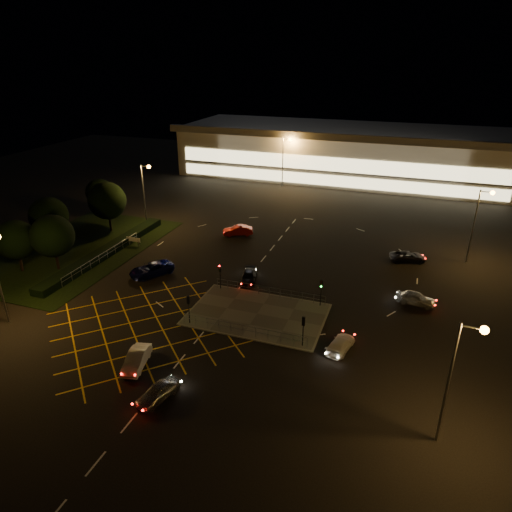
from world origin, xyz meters
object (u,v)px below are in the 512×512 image
(signal_ne, at_px, (321,287))
(car_east_grey, at_px, (408,257))
(car_left_blue, at_px, (152,269))
(car_far_dkgrey, at_px, (249,277))
(signal_nw, at_px, (220,271))
(car_circ_red, at_px, (238,230))
(signal_se, at_px, (303,325))
(car_near_silver, at_px, (158,392))
(signal_sw, at_px, (189,304))
(car_approach_white, at_px, (341,344))
(car_right_silver, at_px, (416,298))
(car_queue_white, at_px, (137,359))

(signal_ne, bearing_deg, car_east_grey, 61.44)
(car_left_blue, relative_size, car_far_dkgrey, 1.32)
(signal_nw, distance_m, car_circ_red, 17.74)
(signal_se, height_order, car_near_silver, signal_se)
(signal_sw, height_order, car_approach_white, signal_sw)
(car_east_grey, relative_size, car_approach_white, 1.13)
(car_left_blue, bearing_deg, car_circ_red, 105.77)
(car_right_silver, relative_size, car_approach_white, 1.01)
(car_circ_red, bearing_deg, car_far_dkgrey, 1.12)
(signal_nw, distance_m, car_east_grey, 25.98)
(signal_sw, height_order, signal_se, same)
(car_queue_white, bearing_deg, signal_nw, 72.07)
(car_near_silver, height_order, car_left_blue, car_left_blue)
(signal_ne, distance_m, car_approach_white, 8.27)
(car_east_grey, bearing_deg, car_queue_white, 128.59)
(car_queue_white, xyz_separation_m, car_right_silver, (23.18, 19.87, 0.02))
(car_queue_white, distance_m, car_left_blue, 18.52)
(car_near_silver, height_order, car_far_dkgrey, car_near_silver)
(car_approach_white, bearing_deg, car_left_blue, -5.33)
(car_queue_white, distance_m, car_east_grey, 38.40)
(signal_se, xyz_separation_m, car_right_silver, (9.92, 12.04, -1.64))
(car_near_silver, xyz_separation_m, car_east_grey, (17.85, 34.72, -0.02))
(car_far_dkgrey, distance_m, car_approach_white, 16.63)
(car_far_dkgrey, relative_size, car_east_grey, 0.89)
(car_near_silver, distance_m, car_approach_white, 17.30)
(signal_nw, distance_m, signal_ne, 12.00)
(signal_ne, xyz_separation_m, car_queue_white, (-13.26, -15.82, -1.66))
(signal_sw, relative_size, car_queue_white, 0.73)
(car_left_blue, bearing_deg, car_queue_white, -29.46)
(signal_sw, height_order, signal_ne, same)
(car_queue_white, height_order, car_right_silver, car_right_silver)
(car_east_grey, distance_m, car_approach_white, 23.60)
(signal_sw, xyz_separation_m, car_near_silver, (2.73, -10.97, -1.69))
(car_near_silver, distance_m, car_far_dkgrey, 21.97)
(signal_se, bearing_deg, car_left_blue, -21.66)
(car_far_dkgrey, bearing_deg, car_approach_white, -50.49)
(signal_nw, height_order, car_approach_white, signal_nw)
(car_right_silver, bearing_deg, car_queue_white, 136.87)
(car_near_silver, bearing_deg, signal_nw, 114.04)
(signal_nw, xyz_separation_m, signal_ne, (12.00, 0.00, 0.00))
(car_east_grey, bearing_deg, car_circ_red, 70.28)
(car_queue_white, xyz_separation_m, car_left_blue, (-8.48, 16.46, 0.06))
(signal_sw, bearing_deg, car_approach_white, -177.41)
(car_queue_white, relative_size, car_far_dkgrey, 1.02)
(car_near_silver, height_order, car_east_grey, car_near_silver)
(car_far_dkgrey, relative_size, car_right_silver, 0.99)
(signal_sw, bearing_deg, car_left_blue, -41.55)
(signal_ne, xyz_separation_m, car_right_silver, (9.92, 4.06, -1.64))
(signal_ne, height_order, car_right_silver, signal_ne)
(car_far_dkgrey, bearing_deg, car_right_silver, -9.17)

